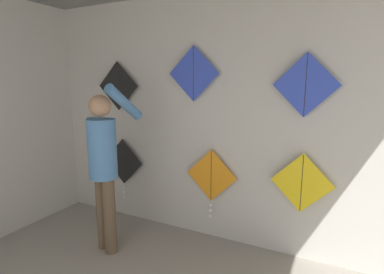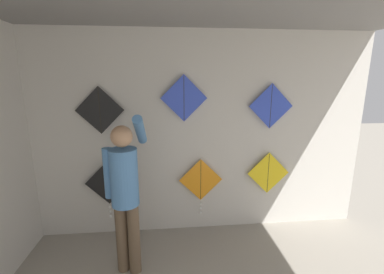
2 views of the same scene
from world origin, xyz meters
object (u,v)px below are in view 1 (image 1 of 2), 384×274
Objects in this scene: shopkeeper at (104,160)px; kite_3 at (118,86)px; kite_1 at (211,178)px; kite_5 at (306,85)px; kite_2 at (302,183)px; kite_4 at (193,74)px; kite_0 at (123,164)px.

kite_3 is at bearing 134.93° from shopkeeper.
kite_5 is at bearing 0.05° from kite_1.
shopkeeper is 2.97× the size of kite_2.
kite_4 reaches higher than kite_5.
kite_0 is 1.34× the size of kite_2.
kite_2 is (0.98, 0.00, 0.10)m from kite_1.
kite_4 is at bearing 0.05° from kite_0.
kite_0 is 2.26m from kite_2.
kite_3 reaches higher than shopkeeper.
kite_0 is 1.03m from kite_3.
kite_2 is at bearing 0.05° from kite_1.
kite_4 is at bearing 180.00° from kite_2.
kite_2 is at bearing 0.00° from kite_4.
shopkeeper is 1.21m from kite_1.
kite_0 reaches higher than kite_1.
kite_5 is at bearing 180.00° from kite_2.
kite_1 is (1.28, 0.00, -0.01)m from kite_0.
kite_3 is 2.26m from kite_5.
kite_3 is (-2.29, 0.00, 0.94)m from kite_2.
kite_1 is at bearing 55.20° from shopkeeper.
kite_3 reaches higher than kite_1.
kite_3 is at bearing 179.96° from kite_1.
shopkeeper is 2.05m from kite_2.
kite_4 is (0.69, 0.73, 0.90)m from shopkeeper.
shopkeeper is at bearing -159.11° from kite_2.
kite_0 is at bearing -179.95° from kite_4.
kite_3 is at bearing 180.00° from kite_2.
kite_3 is (-1.31, 0.00, 1.04)m from kite_1.
kite_2 is at bearing 0.02° from kite_0.
kite_4 is 1.19m from kite_5.
kite_5 reaches higher than kite_0.
kite_2 is 1.00× the size of kite_3.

